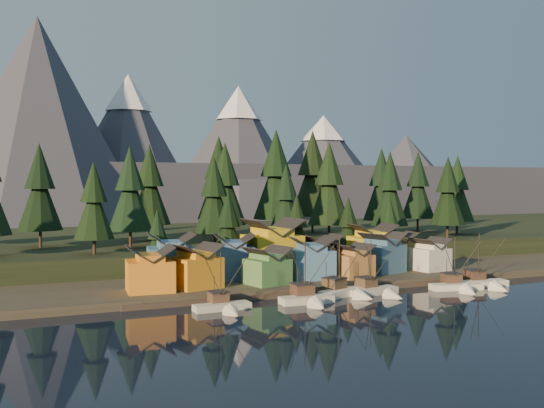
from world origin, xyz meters
name	(u,v)px	position (x,y,z in m)	size (l,w,h in m)	color
ground	(373,308)	(0.00, 0.00, 0.00)	(500.00, 500.00, 0.00)	black
shore_strip	(277,272)	(0.00, 40.00, 0.75)	(400.00, 50.00, 1.50)	#342E25
hillside	(211,243)	(0.00, 90.00, 3.00)	(420.00, 100.00, 6.00)	black
dock	(326,290)	(0.00, 16.50, 0.50)	(80.00, 4.00, 1.00)	#453C31
mountain_ridge	(125,174)	(-4.20, 213.59, 26.06)	(560.00, 190.00, 90.00)	#494D5E
boat_1	(224,299)	(-24.01, 8.08, 1.98)	(10.15, 11.01, 10.85)	beige
boat_2	(309,290)	(-8.41, 7.45, 2.48)	(10.06, 10.90, 12.56)	beige
boat_3	(346,284)	(1.35, 11.02, 2.45)	(10.87, 11.46, 12.60)	beige
boat_4	(378,284)	(7.60, 9.94, 2.13)	(11.43, 12.12, 11.74)	beige
boat_5	(459,280)	(25.26, 7.55, 2.16)	(11.22, 11.81, 11.77)	white
boat_6	(485,277)	(32.68, 8.34, 2.18)	(12.08, 12.96, 12.21)	white
house_front_0	(150,268)	(-33.23, 23.23, 5.90)	(9.06, 8.64, 8.38)	orange
house_front_1	(196,265)	(-24.26, 23.62, 5.90)	(9.77, 9.53, 8.38)	orange
house_front_2	(267,265)	(-10.28, 22.06, 5.37)	(9.06, 9.10, 7.36)	#4A7F45
house_front_3	(311,257)	(0.96, 24.74, 6.11)	(10.03, 9.71, 8.77)	#3C698F
house_front_4	(353,260)	(9.61, 22.41, 5.23)	(7.65, 8.14, 7.10)	#A5723A
house_front_5	(382,251)	(19.73, 26.40, 6.19)	(10.19, 9.64, 8.93)	#355D7E
house_front_6	(430,253)	(31.49, 24.50, 5.38)	(8.25, 7.90, 7.38)	silver
house_back_0	(171,257)	(-27.11, 31.93, 6.69)	(10.19, 9.88, 9.89)	teal
house_back_1	(234,255)	(-13.91, 31.31, 6.40)	(10.15, 10.23, 9.33)	#3B5D8B
house_back_2	(272,245)	(-3.74, 34.44, 7.85)	(11.71, 10.81, 12.08)	gold
house_back_3	(320,252)	(7.17, 32.34, 5.90)	(8.27, 7.37, 8.38)	#BB7430
house_back_4	(372,245)	(21.23, 32.89, 6.93)	(10.71, 10.39, 10.33)	yellow
house_back_5	(399,248)	(29.49, 33.84, 5.79)	(8.50, 8.57, 8.18)	olive
tree_hill_1	(40,190)	(-50.00, 68.00, 19.74)	(10.79, 10.79, 25.14)	#332319
tree_hill_2	(94,203)	(-40.00, 48.00, 17.08)	(8.71, 8.71, 20.28)	#332319
tree_hill_3	(130,192)	(-30.00, 60.00, 19.40)	(10.52, 10.52, 24.51)	#332319
tree_hill_4	(150,188)	(-22.00, 75.00, 20.24)	(11.18, 11.18, 26.05)	#332319
tree_hill_5	(214,198)	(-12.00, 50.00, 18.00)	(9.43, 9.43, 21.96)	#332319
tree_hill_6	(225,187)	(-4.00, 65.00, 20.41)	(11.32, 11.32, 26.36)	#332319
tree_hill_7	(286,201)	(6.00, 48.00, 17.11)	(8.73, 8.73, 20.33)	#332319
tree_hill_8	(276,178)	(14.00, 72.00, 22.95)	(13.31, 13.31, 31.01)	#332319
tree_hill_9	(329,186)	(22.00, 55.00, 20.60)	(11.46, 11.46, 26.71)	#332319
tree_hill_10	(313,177)	(30.00, 80.00, 23.45)	(13.70, 13.70, 31.91)	#332319
tree_hill_11	(390,192)	(38.00, 50.00, 19.18)	(10.35, 10.35, 24.12)	#332319
tree_hill_12	(381,187)	(46.00, 66.00, 20.25)	(11.19, 11.19, 26.08)	#332319
tree_hill_13	(448,193)	(56.00, 48.00, 18.58)	(9.88, 9.88, 23.01)	#332319
tree_hill_14	(418,188)	(64.00, 72.00, 20.02)	(11.01, 11.01, 25.64)	#332319
tree_hill_15	(219,181)	(0.00, 82.00, 22.10)	(12.64, 12.64, 29.45)	#332319
tree_hill_17	(457,191)	(68.00, 58.00, 19.05)	(10.25, 10.25, 23.88)	#332319
tree_shore_0	(157,240)	(-28.00, 40.00, 9.40)	(6.22, 6.22, 14.48)	#332319
tree_shore_1	(228,228)	(-12.00, 40.00, 11.46)	(7.82, 7.82, 18.23)	#332319
tree_shore_2	(297,228)	(5.00, 40.00, 10.98)	(7.45, 7.45, 17.36)	#332319
tree_shore_3	(348,228)	(19.00, 40.00, 10.60)	(7.15, 7.15, 16.66)	#332319
tree_shore_4	(389,227)	(31.00, 40.00, 10.54)	(7.11, 7.11, 16.56)	#332319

